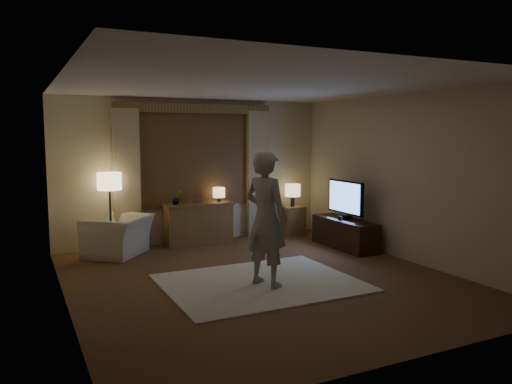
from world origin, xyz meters
TOP-DOWN VIEW (x-y plane):
  - room at (0.00, 0.50)m, footprint 5.04×5.54m
  - rug at (-0.11, -0.17)m, footprint 2.50×2.00m
  - sideboard at (-0.02, 2.50)m, footprint 1.20×0.40m
  - picture_frame at (-0.02, 2.50)m, footprint 0.16×0.02m
  - plant at (-0.42, 2.50)m, footprint 0.16×0.13m
  - table_lamp_sideboard at (0.38, 2.50)m, footprint 0.22×0.22m
  - floor_lamp at (-1.57, 2.45)m, footprint 0.39×0.39m
  - armchair at (-1.50, 2.24)m, footprint 1.30×1.31m
  - side_table at (1.90, 2.45)m, footprint 0.40×0.40m
  - table_lamp_side at (1.90, 2.45)m, footprint 0.30×0.30m
  - tv_stand at (2.15, 1.07)m, footprint 0.45×1.40m
  - tv at (2.15, 1.07)m, footprint 0.23×0.93m
  - person at (-0.10, -0.30)m, footprint 0.64×0.76m

SIDE VIEW (x-z plane):
  - rug at x=-0.11m, z-range 0.00..0.02m
  - tv_stand at x=2.15m, z-range 0.00..0.50m
  - side_table at x=1.90m, z-range 0.00..0.56m
  - armchair at x=-1.50m, z-range 0.00..0.64m
  - sideboard at x=-0.02m, z-range 0.00..0.70m
  - picture_frame at x=-0.02m, z-range 0.70..0.90m
  - plant at x=-0.42m, z-range 0.70..1.00m
  - table_lamp_side at x=1.90m, z-range 0.65..1.09m
  - tv at x=2.15m, z-range 0.53..1.21m
  - person at x=-0.10m, z-range 0.02..1.77m
  - table_lamp_sideboard at x=0.38m, z-range 0.75..1.05m
  - floor_lamp at x=-1.57m, z-range 0.46..1.80m
  - room at x=0.00m, z-range 0.01..2.65m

